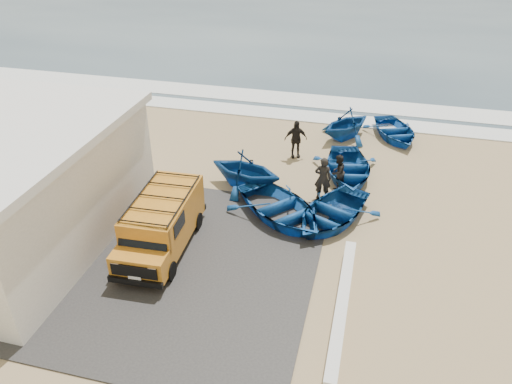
# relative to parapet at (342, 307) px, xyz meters

# --- Properties ---
(ground) EXTENTS (160.00, 160.00, 0.00)m
(ground) POSITION_rel_parapet_xyz_m (-5.00, 3.00, -0.28)
(ground) COLOR tan
(slab) EXTENTS (12.00, 10.00, 0.05)m
(slab) POSITION_rel_parapet_xyz_m (-7.00, 1.00, -0.25)
(slab) COLOR #373533
(slab) RESTS_ON ground
(surf_line) EXTENTS (180.00, 1.60, 0.06)m
(surf_line) POSITION_rel_parapet_xyz_m (-5.00, 15.00, -0.25)
(surf_line) COLOR white
(surf_line) RESTS_ON ground
(surf_wash) EXTENTS (180.00, 2.20, 0.04)m
(surf_wash) POSITION_rel_parapet_xyz_m (-5.00, 17.50, -0.26)
(surf_wash) COLOR white
(surf_wash) RESTS_ON ground
(parapet) EXTENTS (0.35, 6.00, 0.55)m
(parapet) POSITION_rel_parapet_xyz_m (0.00, 0.00, 0.00)
(parapet) COLOR silver
(parapet) RESTS_ON ground
(van) EXTENTS (2.05, 4.73, 2.00)m
(van) POSITION_rel_parapet_xyz_m (-6.52, 1.80, 0.80)
(van) COLOR orange
(van) RESTS_ON ground
(boat_near_left) EXTENTS (5.39, 5.29, 0.91)m
(boat_near_left) POSITION_rel_parapet_xyz_m (-2.87, 4.64, 0.18)
(boat_near_left) COLOR #124A94
(boat_near_left) RESTS_ON ground
(boat_near_right) EXTENTS (4.31, 4.91, 0.85)m
(boat_near_right) POSITION_rel_parapet_xyz_m (-0.91, 4.89, 0.15)
(boat_near_right) COLOR #124A94
(boat_near_right) RESTS_ON ground
(boat_mid_left) EXTENTS (3.80, 3.48, 1.70)m
(boat_mid_left) POSITION_rel_parapet_xyz_m (-4.81, 6.63, 0.57)
(boat_mid_left) COLOR #124A94
(boat_mid_left) RESTS_ON ground
(boat_mid_right) EXTENTS (3.69, 4.63, 0.86)m
(boat_mid_right) POSITION_rel_parapet_xyz_m (-0.64, 8.58, 0.16)
(boat_mid_right) COLOR #124A94
(boat_mid_right) RESTS_ON ground
(boat_far_left) EXTENTS (4.00, 4.08, 1.63)m
(boat_far_left) POSITION_rel_parapet_xyz_m (-1.12, 12.69, 0.54)
(boat_far_left) COLOR #124A94
(boat_far_left) RESTS_ON ground
(boat_far_right) EXTENTS (3.85, 4.44, 0.77)m
(boat_far_right) POSITION_rel_parapet_xyz_m (1.35, 13.32, 0.11)
(boat_far_right) COLOR #124A94
(boat_far_right) RESTS_ON ground
(fisherman_front) EXTENTS (0.70, 0.47, 1.88)m
(fisherman_front) POSITION_rel_parapet_xyz_m (-1.49, 6.49, 0.67)
(fisherman_front) COLOR black
(fisherman_front) RESTS_ON ground
(fisherman_middle) EXTENTS (0.87, 0.94, 1.55)m
(fisherman_middle) POSITION_rel_parapet_xyz_m (-0.98, 7.50, 0.50)
(fisherman_middle) COLOR black
(fisherman_middle) RESTS_ON ground
(fisherman_back) EXTENTS (1.17, 0.80, 1.85)m
(fisherman_back) POSITION_rel_parapet_xyz_m (-3.25, 9.96, 0.65)
(fisherman_back) COLOR black
(fisherman_back) RESTS_ON ground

